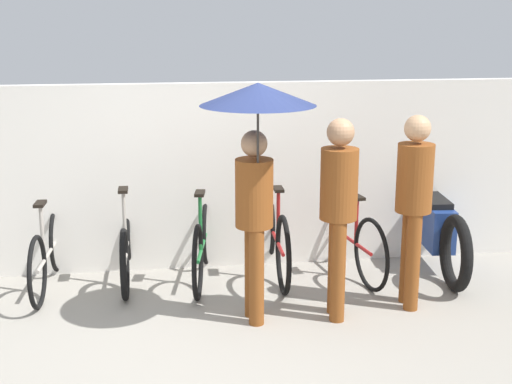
{
  "coord_description": "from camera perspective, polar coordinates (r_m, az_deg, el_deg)",
  "views": [
    {
      "loc": [
        -0.44,
        -5.01,
        2.61
      ],
      "look_at": [
        0.47,
        1.26,
        1.0
      ],
      "focal_mm": 50.0,
      "sensor_mm": 36.0,
      "label": 1
    }
  ],
  "objects": [
    {
      "name": "pedestrian_trailing",
      "position": [
        6.42,
        12.51,
        -0.32
      ],
      "size": [
        0.32,
        0.32,
        1.75
      ],
      "rotation": [
        0.0,
        0.0,
        3.03
      ],
      "color": "brown",
      "rests_on": "ground"
    },
    {
      "name": "parked_bicycle_1",
      "position": [
        7.2,
        -10.31,
        -4.22
      ],
      "size": [
        0.44,
        1.67,
        1.0
      ],
      "rotation": [
        0.0,
        0.0,
        1.56
      ],
      "color": "black",
      "rests_on": "ground"
    },
    {
      "name": "parked_bicycle_2",
      "position": [
        7.1,
        -4.3,
        -4.1
      ],
      "size": [
        0.46,
        1.69,
        1.05
      ],
      "rotation": [
        0.0,
        0.0,
        1.41
      ],
      "color": "black",
      "rests_on": "ground"
    },
    {
      "name": "pedestrian_leading",
      "position": [
        5.76,
        0.03,
        4.06
      ],
      "size": [
        0.93,
        0.93,
        2.07
      ],
      "rotation": [
        0.0,
        0.0,
        3.21
      ],
      "color": "brown",
      "rests_on": "ground"
    },
    {
      "name": "ground_plane",
      "position": [
        5.66,
        -2.96,
        -13.2
      ],
      "size": [
        30.0,
        30.0,
        0.0
      ],
      "primitive_type": "plane",
      "color": "gray"
    },
    {
      "name": "parked_bicycle_0",
      "position": [
        7.17,
        -16.31,
        -4.61
      ],
      "size": [
        0.44,
        1.64,
        1.04
      ],
      "rotation": [
        0.0,
        0.0,
        1.51
      ],
      "color": "black",
      "rests_on": "ground"
    },
    {
      "name": "parked_bicycle_3",
      "position": [
        7.25,
        1.56,
        -3.52
      ],
      "size": [
        0.44,
        1.84,
        1.06
      ],
      "rotation": [
        0.0,
        0.0,
        1.54
      ],
      "color": "black",
      "rests_on": "ground"
    },
    {
      "name": "motorcycle",
      "position": [
        7.72,
        14.0,
        -2.7
      ],
      "size": [
        0.58,
        2.19,
        0.94
      ],
      "rotation": [
        0.0,
        0.0,
        1.48
      ],
      "color": "black",
      "rests_on": "ground"
    },
    {
      "name": "parked_bicycle_4",
      "position": [
        7.37,
        7.34,
        -3.52
      ],
      "size": [
        0.46,
        1.77,
        1.0
      ],
      "rotation": [
        0.0,
        0.0,
        1.73
      ],
      "color": "black",
      "rests_on": "ground"
    },
    {
      "name": "pedestrian_center",
      "position": [
        6.07,
        6.62,
        -0.86
      ],
      "size": [
        0.32,
        0.32,
        1.76
      ],
      "rotation": [
        0.0,
        0.0,
        3.01
      ],
      "color": "brown",
      "rests_on": "ground"
    },
    {
      "name": "back_wall",
      "position": [
        7.33,
        -4.62,
        1.21
      ],
      "size": [
        11.93,
        0.12,
        1.92
      ],
      "color": "silver",
      "rests_on": "ground"
    }
  ]
}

